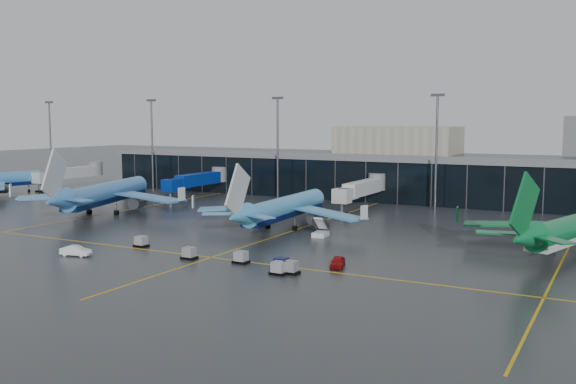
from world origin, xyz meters
The scene contains 11 objects.
ground centered at (0.00, 0.00, 0.00)m, with size 600.00×600.00×0.00m, color #282B2D.
terminal_pier centered at (0.00, 62.00, 5.42)m, with size 142.00×17.00×10.70m.
jet_bridges centered at (-35.00, 42.99, 4.55)m, with size 94.00×27.50×7.20m.
flood_masts centered at (5.00, 50.00, 13.81)m, with size 203.00×0.50×25.50m.
taxi_lines centered at (10.00, 10.61, 0.01)m, with size 220.00×120.00×0.02m.
airliner_arkefly centered at (-35.22, 11.43, 6.89)m, with size 39.40×44.87×13.79m, color #3D7EC9, non-canonical shape.
airliner_klm_near centered at (7.30, 12.73, 6.12)m, with size 34.99×39.85×12.25m, color #4096D2, non-canonical shape.
baggage_carts centered at (15.11, -17.04, 0.76)m, with size 31.18×7.29×1.70m.
mobile_airstair centered at (16.83, 7.62, 0.77)m, with size 2.52×3.41×3.45m.
service_van_red centered at (28.65, -12.11, 0.74)m, with size 1.76×4.37×1.49m, color #940B0B.
service_van_white centered at (-8.12, -23.35, 0.76)m, with size 1.61×4.62×1.52m, color white.
Camera 1 is at (62.60, -90.01, 19.74)m, focal length 40.00 mm.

